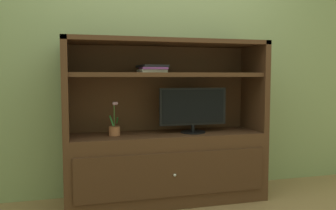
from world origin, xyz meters
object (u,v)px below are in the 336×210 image
object	(u,v)px
tv_monitor	(193,109)
magazine_stack	(152,69)
potted_plant	(114,129)
media_console	(166,149)

from	to	relation	value
tv_monitor	magazine_stack	xyz separation A→B (m)	(-0.36, 0.04, 0.35)
potted_plant	magazine_stack	distance (m)	0.60
potted_plant	magazine_stack	size ratio (longest dim) A/B	0.85
magazine_stack	tv_monitor	bearing A→B (deg)	-5.76
tv_monitor	potted_plant	world-z (taller)	tv_monitor
media_console	tv_monitor	xyz separation A→B (m)	(0.23, -0.04, 0.35)
media_console	potted_plant	size ratio (longest dim) A/B	6.08
tv_monitor	magazine_stack	distance (m)	0.50
tv_monitor	potted_plant	size ratio (longest dim) A/B	2.13
potted_plant	tv_monitor	bearing A→B (deg)	-2.64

